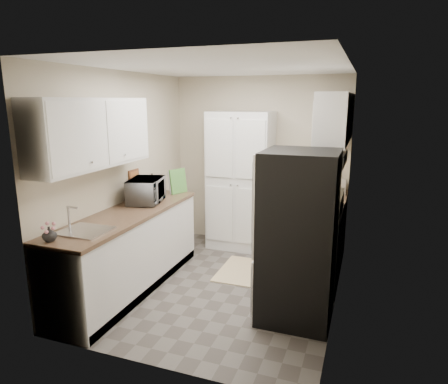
# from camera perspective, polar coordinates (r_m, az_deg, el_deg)

# --- Properties ---
(ground) EXTENTS (3.20, 3.20, 0.00)m
(ground) POSITION_cam_1_polar(r_m,az_deg,el_deg) (4.90, -0.22, -13.10)
(ground) COLOR #56514C
(ground) RESTS_ON ground
(room_shell) EXTENTS (2.64, 3.24, 2.52)m
(room_shell) POSITION_cam_1_polar(r_m,az_deg,el_deg) (4.43, -0.50, 6.13)
(room_shell) COLOR beige
(room_shell) RESTS_ON ground
(pantry_cabinet) EXTENTS (0.90, 0.55, 2.00)m
(pantry_cabinet) POSITION_cam_1_polar(r_m,az_deg,el_deg) (5.83, 2.37, 1.54)
(pantry_cabinet) COLOR silver
(pantry_cabinet) RESTS_ON ground
(base_cabinet_left) EXTENTS (0.60, 2.30, 0.88)m
(base_cabinet_left) POSITION_cam_1_polar(r_m,az_deg,el_deg) (4.79, -13.37, -8.38)
(base_cabinet_left) COLOR silver
(base_cabinet_left) RESTS_ON ground
(countertop_left) EXTENTS (0.63, 2.33, 0.04)m
(countertop_left) POSITION_cam_1_polar(r_m,az_deg,el_deg) (4.64, -13.67, -3.08)
(countertop_left) COLOR brown
(countertop_left) RESTS_ON base_cabinet_left
(base_cabinet_right) EXTENTS (0.60, 0.80, 0.88)m
(base_cabinet_right) POSITION_cam_1_polar(r_m,az_deg,el_deg) (5.62, 13.62, -5.17)
(base_cabinet_right) COLOR silver
(base_cabinet_right) RESTS_ON ground
(countertop_right) EXTENTS (0.63, 0.83, 0.04)m
(countertop_right) POSITION_cam_1_polar(r_m,az_deg,el_deg) (5.49, 13.87, -0.60)
(countertop_right) COLOR brown
(countertop_right) RESTS_ON base_cabinet_right
(electric_range) EXTENTS (0.71, 0.78, 1.13)m
(electric_range) POSITION_cam_1_polar(r_m,az_deg,el_deg) (4.85, 12.37, -7.54)
(electric_range) COLOR #B7B7BC
(electric_range) RESTS_ON ground
(refrigerator) EXTENTS (0.70, 0.72, 1.70)m
(refrigerator) POSITION_cam_1_polar(r_m,az_deg,el_deg) (3.99, 10.56, -6.36)
(refrigerator) COLOR #B7B7BC
(refrigerator) RESTS_ON ground
(microwave) EXTENTS (0.49, 0.62, 0.30)m
(microwave) POSITION_cam_1_polar(r_m,az_deg,el_deg) (5.00, -11.06, 0.20)
(microwave) COLOR #A7A7AB
(microwave) RESTS_ON countertop_left
(wine_bottle) EXTENTS (0.07, 0.07, 0.27)m
(wine_bottle) POSITION_cam_1_polar(r_m,az_deg,el_deg) (5.34, -10.20, 0.89)
(wine_bottle) COLOR black
(wine_bottle) RESTS_ON countertop_left
(flower_vase) EXTENTS (0.17, 0.17, 0.13)m
(flower_vase) POSITION_cam_1_polar(r_m,az_deg,el_deg) (3.91, -23.68, -5.52)
(flower_vase) COLOR white
(flower_vase) RESTS_ON countertop_left
(cutting_board) EXTENTS (0.12, 0.25, 0.33)m
(cutting_board) POSITION_cam_1_polar(r_m,az_deg,el_deg) (5.43, -6.56, 1.55)
(cutting_board) COLOR #498939
(cutting_board) RESTS_ON countertop_left
(toaster_oven) EXTENTS (0.43, 0.48, 0.23)m
(toaster_oven) POSITION_cam_1_polar(r_m,az_deg,el_deg) (5.60, 14.88, 1.01)
(toaster_oven) COLOR silver
(toaster_oven) RESTS_ON countertop_right
(fruit_basket) EXTENTS (0.30, 0.30, 0.12)m
(fruit_basket) POSITION_cam_1_polar(r_m,az_deg,el_deg) (5.55, 14.86, 2.73)
(fruit_basket) COLOR orange
(fruit_basket) RESTS_ON toaster_oven
(kitchen_mat) EXTENTS (0.54, 0.85, 0.01)m
(kitchen_mat) POSITION_cam_1_polar(r_m,az_deg,el_deg) (5.26, 2.43, -11.12)
(kitchen_mat) COLOR beige
(kitchen_mat) RESTS_ON ground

